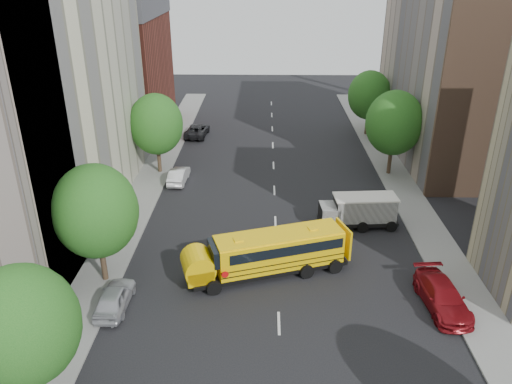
{
  "coord_description": "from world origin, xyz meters",
  "views": [
    {
      "loc": [
        -0.86,
        -30.44,
        18.57
      ],
      "look_at": [
        -1.48,
        2.0,
        3.53
      ],
      "focal_mm": 35.0,
      "sensor_mm": 36.0,
      "label": 1
    }
  ],
  "objects_px": {
    "street_tree_0": "(23,326)",
    "parked_car_2": "(197,130)",
    "street_tree_2": "(156,124)",
    "parked_car_3": "(442,296)",
    "street_tree_5": "(369,95)",
    "school_bus": "(267,252)",
    "parked_car_0": "(115,298)",
    "parked_car_1": "(179,175)",
    "street_tree_1": "(96,211)",
    "safari_truck": "(359,211)",
    "street_tree_4": "(394,123)"
  },
  "relations": [
    {
      "from": "street_tree_2",
      "to": "school_bus",
      "type": "relative_size",
      "value": 0.74
    },
    {
      "from": "school_bus",
      "to": "parked_car_0",
      "type": "xyz_separation_m",
      "value": [
        -8.93,
        -3.75,
        -0.91
      ]
    },
    {
      "from": "street_tree_0",
      "to": "street_tree_4",
      "type": "relative_size",
      "value": 0.91
    },
    {
      "from": "street_tree_5",
      "to": "parked_car_1",
      "type": "relative_size",
      "value": 1.83
    },
    {
      "from": "school_bus",
      "to": "parked_car_3",
      "type": "bearing_deg",
      "value": -35.91
    },
    {
      "from": "street_tree_5",
      "to": "street_tree_2",
      "type": "bearing_deg",
      "value": -151.39
    },
    {
      "from": "street_tree_4",
      "to": "parked_car_1",
      "type": "distance_m",
      "value": 20.41
    },
    {
      "from": "parked_car_3",
      "to": "parked_car_2",
      "type": "bearing_deg",
      "value": 115.24
    },
    {
      "from": "street_tree_2",
      "to": "parked_car_3",
      "type": "relative_size",
      "value": 1.48
    },
    {
      "from": "street_tree_4",
      "to": "parked_car_2",
      "type": "height_order",
      "value": "street_tree_4"
    },
    {
      "from": "street_tree_1",
      "to": "street_tree_2",
      "type": "bearing_deg",
      "value": 90.0
    },
    {
      "from": "street_tree_2",
      "to": "safari_truck",
      "type": "distance_m",
      "value": 20.53
    },
    {
      "from": "parked_car_1",
      "to": "safari_truck",
      "type": "bearing_deg",
      "value": 154.08
    },
    {
      "from": "street_tree_0",
      "to": "street_tree_5",
      "type": "xyz_separation_m",
      "value": [
        22.0,
        40.0,
        0.06
      ]
    },
    {
      "from": "street_tree_0",
      "to": "street_tree_1",
      "type": "distance_m",
      "value": 10.0
    },
    {
      "from": "street_tree_1",
      "to": "parked_car_1",
      "type": "xyz_separation_m",
      "value": [
        2.2,
        15.69,
        -4.28
      ]
    },
    {
      "from": "parked_car_0",
      "to": "parked_car_2",
      "type": "xyz_separation_m",
      "value": [
        0.8,
        31.86,
        -0.01
      ]
    },
    {
      "from": "safari_truck",
      "to": "parked_car_0",
      "type": "height_order",
      "value": "safari_truck"
    },
    {
      "from": "school_bus",
      "to": "parked_car_3",
      "type": "xyz_separation_m",
      "value": [
        10.27,
        -3.32,
        -0.86
      ]
    },
    {
      "from": "street_tree_5",
      "to": "parked_car_3",
      "type": "xyz_separation_m",
      "value": [
        -1.4,
        -32.34,
        -3.95
      ]
    },
    {
      "from": "school_bus",
      "to": "parked_car_3",
      "type": "height_order",
      "value": "school_bus"
    },
    {
      "from": "safari_truck",
      "to": "parked_car_3",
      "type": "bearing_deg",
      "value": -75.82
    },
    {
      "from": "street_tree_5",
      "to": "safari_truck",
      "type": "relative_size",
      "value": 1.25
    },
    {
      "from": "street_tree_0",
      "to": "street_tree_2",
      "type": "height_order",
      "value": "street_tree_2"
    },
    {
      "from": "street_tree_2",
      "to": "parked_car_2",
      "type": "height_order",
      "value": "street_tree_2"
    },
    {
      "from": "street_tree_0",
      "to": "parked_car_2",
      "type": "relative_size",
      "value": 1.48
    },
    {
      "from": "street_tree_1",
      "to": "parked_car_0",
      "type": "distance_m",
      "value": 5.26
    },
    {
      "from": "street_tree_0",
      "to": "parked_car_0",
      "type": "height_order",
      "value": "street_tree_0"
    },
    {
      "from": "street_tree_5",
      "to": "safari_truck",
      "type": "bearing_deg",
      "value": -101.78
    },
    {
      "from": "parked_car_0",
      "to": "parked_car_3",
      "type": "bearing_deg",
      "value": -177.76
    },
    {
      "from": "parked_car_0",
      "to": "parked_car_3",
      "type": "xyz_separation_m",
      "value": [
        19.2,
        0.42,
        0.05
      ]
    },
    {
      "from": "safari_truck",
      "to": "parked_car_2",
      "type": "height_order",
      "value": "safari_truck"
    },
    {
      "from": "parked_car_2",
      "to": "parked_car_1",
      "type": "bearing_deg",
      "value": 94.68
    },
    {
      "from": "parked_car_0",
      "to": "parked_car_3",
      "type": "relative_size",
      "value": 0.79
    },
    {
      "from": "safari_truck",
      "to": "parked_car_3",
      "type": "height_order",
      "value": "safari_truck"
    },
    {
      "from": "school_bus",
      "to": "street_tree_2",
      "type": "bearing_deg",
      "value": 103.26
    },
    {
      "from": "parked_car_1",
      "to": "parked_car_0",
      "type": "bearing_deg",
      "value": 89.91
    },
    {
      "from": "safari_truck",
      "to": "parked_car_3",
      "type": "relative_size",
      "value": 1.16
    },
    {
      "from": "street_tree_5",
      "to": "parked_car_3",
      "type": "relative_size",
      "value": 1.44
    },
    {
      "from": "street_tree_5",
      "to": "school_bus",
      "type": "bearing_deg",
      "value": -111.92
    },
    {
      "from": "street_tree_0",
      "to": "street_tree_4",
      "type": "xyz_separation_m",
      "value": [
        22.0,
        28.0,
        0.43
      ]
    },
    {
      "from": "parked_car_2",
      "to": "street_tree_1",
      "type": "bearing_deg",
      "value": 90.36
    },
    {
      "from": "street_tree_0",
      "to": "parked_car_0",
      "type": "xyz_separation_m",
      "value": [
        1.4,
        7.24,
        -3.94
      ]
    },
    {
      "from": "street_tree_1",
      "to": "street_tree_4",
      "type": "height_order",
      "value": "street_tree_4"
    },
    {
      "from": "street_tree_0",
      "to": "street_tree_4",
      "type": "distance_m",
      "value": 35.61
    },
    {
      "from": "parked_car_0",
      "to": "parked_car_1",
      "type": "distance_m",
      "value": 18.47
    },
    {
      "from": "parked_car_2",
      "to": "street_tree_5",
      "type": "bearing_deg",
      "value": -172.7
    },
    {
      "from": "street_tree_0",
      "to": "street_tree_1",
      "type": "xyz_separation_m",
      "value": [
        0.0,
        10.0,
        0.31
      ]
    },
    {
      "from": "street_tree_0",
      "to": "parked_car_3",
      "type": "xyz_separation_m",
      "value": [
        20.6,
        7.66,
        -3.88
      ]
    },
    {
      "from": "safari_truck",
      "to": "parked_car_1",
      "type": "bearing_deg",
      "value": 147.5
    }
  ]
}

